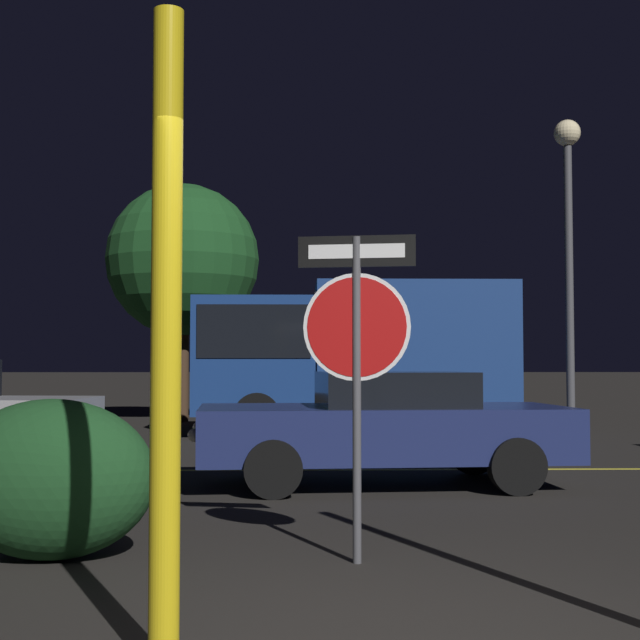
{
  "coord_description": "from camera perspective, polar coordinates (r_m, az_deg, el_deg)",
  "views": [
    {
      "loc": [
        -0.61,
        -4.22,
        1.38
      ],
      "look_at": [
        -0.4,
        4.06,
        1.78
      ],
      "focal_mm": 50.0,
      "sensor_mm": 36.0,
      "label": 1
    }
  ],
  "objects": [
    {
      "name": "delivery_truck",
      "position": [
        17.17,
        1.8,
        -1.96
      ],
      "size": [
        6.05,
        2.3,
        2.91
      ],
      "rotation": [
        0.0,
        0.0,
        1.57
      ],
      "color": "navy",
      "rests_on": "ground_plane"
    },
    {
      "name": "tree_1",
      "position": [
        21.5,
        -8.77,
        3.78
      ],
      "size": [
        3.62,
        3.62,
        5.64
      ],
      "color": "#422D1E",
      "rests_on": "ground_plane"
    },
    {
      "name": "hedge_bush_1",
      "position": [
        6.62,
        -16.83,
        -9.71
      ],
      "size": [
        1.46,
        0.88,
        1.12
      ],
      "primitive_type": "ellipsoid",
      "color": "#19421E",
      "rests_on": "ground_plane"
    },
    {
      "name": "stop_sign",
      "position": [
        6.2,
        2.36,
        -0.64
      ],
      "size": [
        0.82,
        0.16,
        2.27
      ],
      "rotation": [
        0.0,
        0.0,
        -0.17
      ],
      "color": "#4C4C51",
      "rests_on": "ground_plane"
    },
    {
      "name": "road_center_stripe",
      "position": [
        11.62,
        1.58,
        -9.55
      ],
      "size": [
        32.38,
        0.12,
        0.01
      ],
      "primitive_type": "cube",
      "color": "gold",
      "rests_on": "ground_plane"
    },
    {
      "name": "street_lamp",
      "position": [
        18.23,
        15.6,
        6.69
      ],
      "size": [
        0.52,
        0.52,
        6.16
      ],
      "color": "#4C4C51",
      "rests_on": "ground_plane"
    },
    {
      "name": "yellow_pole_left",
      "position": [
        4.12,
        -9.82,
        -0.91
      ],
      "size": [
        0.14,
        0.14,
        3.01
      ],
      "primitive_type": "cylinder",
      "color": "yellow",
      "rests_on": "ground_plane"
    },
    {
      "name": "passing_car_2",
      "position": [
        10.16,
        4.12,
        -6.78
      ],
      "size": [
        4.31,
        2.18,
        1.28
      ],
      "rotation": [
        0.0,
        0.0,
        1.64
      ],
      "color": "navy",
      "rests_on": "ground_plane"
    }
  ]
}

